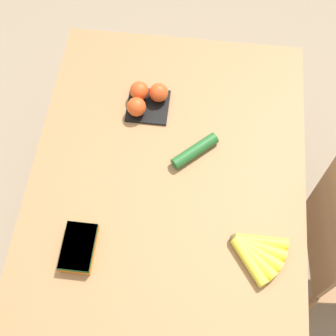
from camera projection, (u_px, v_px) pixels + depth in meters
name	position (u px, v px, depth m)	size (l,w,h in m)	color
ground_plane	(168.00, 239.00, 2.35)	(12.00, 12.00, 0.00)	gray
dining_table	(168.00, 183.00, 1.77)	(1.28, 0.99, 0.74)	#9E7044
banana_bunch	(256.00, 252.00, 1.53)	(0.17, 0.19, 0.04)	brown
tomato_pack	(145.00, 98.00, 1.79)	(0.16, 0.16, 0.08)	black
carrot_bag	(79.00, 247.00, 1.53)	(0.16, 0.10, 0.04)	orange
cucumber_near	(195.00, 151.00, 1.70)	(0.16, 0.17, 0.04)	#236028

